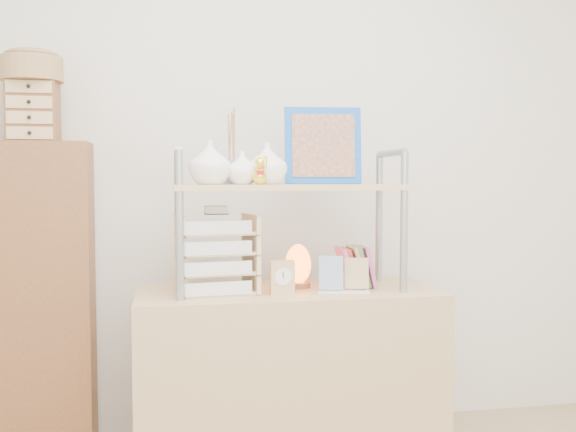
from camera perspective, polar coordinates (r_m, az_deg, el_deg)
The scene contains 9 objects.
desk at distance 2.68m, azimuth 0.01°, elevation -14.48°, with size 1.20×0.50×0.75m, color tan.
cabinet at distance 2.97m, azimuth -21.29°, elevation -6.95°, with size 0.45×0.24×1.35m, color brown.
hutch at distance 2.55m, azimuth -1.31°, elevation 3.16°, with size 0.90×0.34×0.74m.
letter_tray at distance 2.53m, azimuth -6.39°, elevation -3.72°, with size 0.31×0.29×0.34m.
salt_lamp at distance 2.62m, azimuth 0.88°, elevation -4.41°, with size 0.12×0.11×0.18m.
desk_clock at distance 2.47m, azimuth -0.53°, elevation -5.48°, with size 0.10×0.05×0.13m.
postcard_stand at distance 2.53m, azimuth 4.95°, elevation -5.85°, with size 0.21×0.09×0.14m.
drawer_chest at distance 2.92m, azimuth -21.72°, elevation 8.62°, with size 0.20×0.16×0.25m.
woven_basket at distance 2.94m, azimuth -21.78°, elevation 12.01°, with size 0.25×0.25×0.10m, color olive.
Camera 1 is at (-0.47, -1.31, 1.20)m, focal length 40.00 mm.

